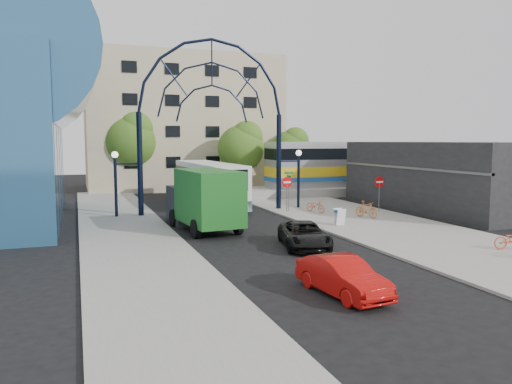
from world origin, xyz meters
name	(u,v)px	position (x,y,z in m)	size (l,w,h in m)	color
ground	(295,256)	(0.00, 0.00, 0.00)	(120.00, 120.00, 0.00)	black
sidewalk_east	(393,229)	(8.00, 4.00, 0.06)	(8.00, 56.00, 0.12)	gray
plaza_west	(131,240)	(-6.50, 6.00, 0.06)	(5.00, 50.00, 0.12)	gray
gateway_arch	(212,90)	(0.00, 14.00, 8.56)	(13.64, 0.44, 12.10)	black
stop_sign	(287,186)	(4.80, 12.00, 1.99)	(0.80, 0.07, 2.50)	slate
do_not_enter_sign	(379,185)	(11.00, 10.00, 1.98)	(0.76, 0.07, 2.48)	slate
street_name_sign	(289,183)	(5.20, 12.60, 2.13)	(0.70, 0.70, 2.80)	slate
sandwich_board	(340,215)	(5.60, 5.98, 0.74)	(0.55, 0.61, 0.99)	white
commercial_block_east	(438,176)	(16.00, 10.00, 2.50)	(6.00, 16.00, 5.00)	black
apartment_block	(181,123)	(2.00, 34.97, 7.00)	(20.00, 12.10, 14.00)	#CDBC8E
train_platform	(388,188)	(20.00, 22.00, 0.40)	(32.00, 5.00, 0.80)	gray
train_car	(388,163)	(20.00, 22.00, 2.90)	(25.10, 3.05, 4.20)	#B7B7BC
tree_north_a	(242,146)	(6.12, 25.93, 4.61)	(4.48, 4.48, 7.00)	#382314
tree_north_b	(131,139)	(-3.88, 29.93, 5.27)	(5.12, 5.12, 8.00)	#382314
tree_north_c	(291,149)	(12.12, 27.93, 4.28)	(4.16, 4.16, 6.50)	#382314
city_bus	(209,183)	(0.87, 18.43, 1.76)	(3.14, 12.34, 3.37)	white
green_truck	(203,200)	(-2.23, 7.77, 1.74)	(3.19, 7.12, 3.49)	black
black_suv	(304,235)	(1.19, 1.53, 0.61)	(2.04, 4.42, 1.23)	black
red_sedan	(342,276)	(-0.82, -5.64, 0.64)	(1.35, 3.88, 1.28)	#B60E0B
bike_near_a	(316,205)	(6.69, 11.30, 0.59)	(0.62, 1.79, 0.94)	#DB5D2B
bike_near_b	(366,209)	(8.71, 8.00, 0.65)	(0.50, 1.76, 1.06)	orange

